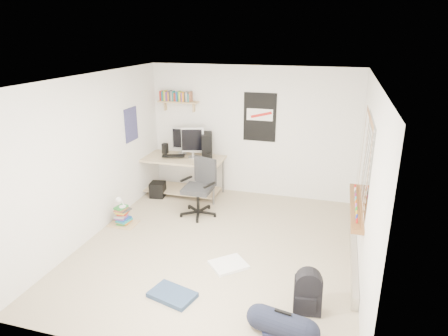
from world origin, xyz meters
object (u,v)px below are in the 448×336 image
(duffel_bag, at_px, (282,324))
(desk, at_px, (179,177))
(office_chair, at_px, (198,189))
(backpack, at_px, (308,295))
(book_stack, at_px, (123,216))

(duffel_bag, bearing_deg, desk, 138.37)
(desk, distance_m, office_chair, 1.06)
(office_chair, bearing_deg, duffel_bag, -34.18)
(desk, relative_size, backpack, 4.12)
(book_stack, bearing_deg, backpack, -23.25)
(backpack, bearing_deg, desk, 127.37)
(duffel_bag, bearing_deg, book_stack, 159.19)
(duffel_bag, distance_m, book_stack, 3.48)
(backpack, distance_m, book_stack, 3.45)
(backpack, distance_m, duffel_bag, 0.53)
(desk, xyz_separation_m, book_stack, (-0.41, -1.51, -0.21))
(office_chair, xyz_separation_m, book_stack, (-1.09, -0.70, -0.34))
(book_stack, bearing_deg, duffel_bag, -32.02)
(backpack, height_order, book_stack, backpack)
(desk, relative_size, book_stack, 4.21)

